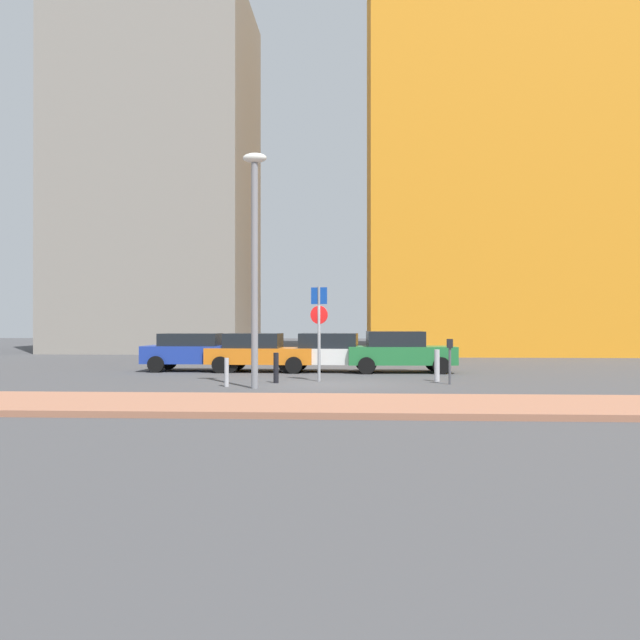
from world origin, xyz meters
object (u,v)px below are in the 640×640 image
parked_car_green (399,351)px  parked_car_white (329,352)px  parked_car_blue (196,351)px  parking_meter (450,355)px  parked_car_orange (259,352)px  parking_sign_post (319,322)px  traffic_bollard_near (276,368)px  traffic_bollard_mid (437,365)px  street_lamp (255,250)px  traffic_bollard_far (227,372)px

parked_car_green → parked_car_white: bearing=177.7°
parked_car_blue → parking_meter: 10.70m
parked_car_blue → parked_car_orange: (2.53, -0.18, -0.01)m
parking_sign_post → traffic_bollard_near: bearing=-152.9°
parked_car_blue → parking_sign_post: size_ratio=1.36×
parked_car_white → parking_sign_post: size_ratio=1.47×
parking_meter → traffic_bollard_near: bearing=178.2°
parked_car_white → traffic_bollard_mid: 5.52m
parked_car_blue → parked_car_white: (5.29, -0.18, -0.01)m
traffic_bollard_near → parked_car_green: bearing=49.0°
street_lamp → traffic_bollard_mid: (5.61, 2.70, -3.55)m
parking_meter → traffic_bollard_far: bearing=-170.4°
parking_sign_post → traffic_bollard_near: parking_sign_post is taller
parking_sign_post → traffic_bollard_near: (-1.34, -0.68, -1.48)m
parked_car_blue → parked_car_orange: parked_car_orange is taller
traffic_bollard_mid → parked_car_white: bearing=132.4°
parking_meter → parked_car_blue: bearing=150.3°
parked_car_orange → street_lamp: 7.58m
parked_car_blue → traffic_bollard_far: size_ratio=4.88×
parked_car_white → parked_car_green: bearing=-2.3°
parked_car_orange → traffic_bollard_far: bearing=-90.6°
traffic_bollard_near → traffic_bollard_far: bearing=-135.2°
parked_car_orange → traffic_bollard_mid: size_ratio=4.02×
parking_sign_post → traffic_bollard_far: parking_sign_post is taller
parked_car_orange → parking_meter: (6.76, -5.12, 0.14)m
traffic_bollard_near → traffic_bollard_far: (-1.34, -1.33, -0.05)m
parking_meter → traffic_bollard_mid: size_ratio=1.36×
parking_meter → traffic_bollard_mid: bearing=104.9°
parked_car_blue → street_lamp: street_lamp is taller
parking_sign_post → street_lamp: 3.71m
parked_car_blue → parked_car_green: size_ratio=1.01×
parking_meter → traffic_bollard_far: 6.93m
parked_car_orange → parked_car_green: size_ratio=1.00×
street_lamp → traffic_bollard_mid: 7.17m
traffic_bollard_far → parking_meter: bearing=9.6°
parking_meter → traffic_bollard_mid: parking_meter is taller
parked_car_orange → traffic_bollard_near: (1.28, -4.95, -0.30)m
parked_car_orange → street_lamp: size_ratio=0.61×
parked_car_white → parking_meter: size_ratio=3.22×
parked_car_white → parking_sign_post: bearing=-92.0°
parked_car_orange → parking_sign_post: 5.14m
street_lamp → traffic_bollard_near: (0.41, 1.82, -3.59)m
parked_car_white → street_lamp: (-1.89, -6.77, 3.30)m
parking_meter → traffic_bollard_mid: (-0.28, 1.05, -0.40)m
parking_sign_post → parked_car_blue: bearing=139.2°
parked_car_blue → traffic_bollard_far: parked_car_blue is taller
parking_meter → traffic_bollard_mid: 1.16m
street_lamp → traffic_bollard_far: street_lamp is taller
parked_car_blue → parked_car_orange: bearing=-4.0°
parked_car_white → parked_car_green: parked_car_green is taller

